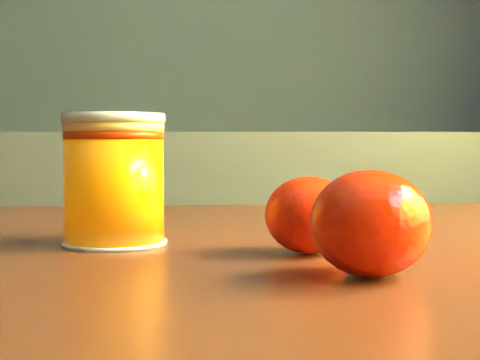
{
  "coord_description": "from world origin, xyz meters",
  "views": [
    {
      "loc": [
        0.9,
        -0.28,
        0.87
      ],
      "look_at": [
        0.89,
        0.23,
        0.85
      ],
      "focal_mm": 50.0,
      "sensor_mm": 36.0,
      "label": 1
    }
  ],
  "objects": [
    {
      "name": "orange_front",
      "position": [
        0.97,
        0.1,
        0.83
      ],
      "size": [
        0.08,
        0.08,
        0.06
      ],
      "primitive_type": "ellipsoid",
      "rotation": [
        0.0,
        0.0,
        -0.19
      ],
      "color": "#F62204",
      "rests_on": "table"
    },
    {
      "name": "orange_back",
      "position": [
        0.94,
        0.18,
        0.82
      ],
      "size": [
        0.08,
        0.08,
        0.05
      ],
      "primitive_type": "ellipsoid",
      "rotation": [
        0.0,
        0.0,
        -0.31
      ],
      "color": "#F62204",
      "rests_on": "table"
    },
    {
      "name": "juice_glass",
      "position": [
        0.8,
        0.22,
        0.85
      ],
      "size": [
        0.08,
        0.08,
        0.1
      ],
      "rotation": [
        0.0,
        0.0,
        0.17
      ],
      "color": "orange",
      "rests_on": "table"
    }
  ]
}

